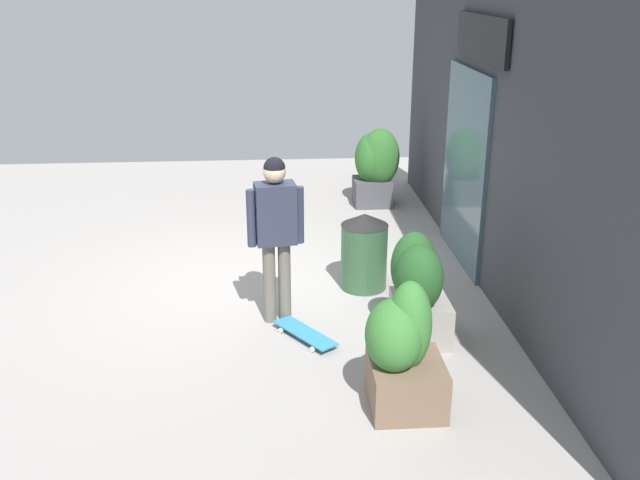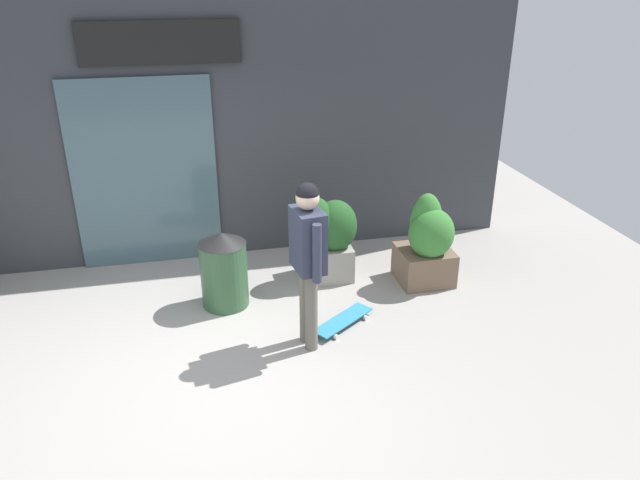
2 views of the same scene
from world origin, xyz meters
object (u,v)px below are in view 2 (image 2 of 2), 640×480
object	(u,v)px
trash_bin	(224,269)
planter_box_right	(427,243)
skateboarder	(308,250)
skateboard	(343,320)
planter_box_left	(326,238)

from	to	relation	value
trash_bin	planter_box_right	bearing A→B (deg)	-0.14
skateboarder	skateboard	xyz separation A→B (m)	(0.44, 0.27, -1.03)
planter_box_left	trash_bin	distance (m)	1.33
skateboard	trash_bin	size ratio (longest dim) A/B	0.85
skateboarder	trash_bin	world-z (taller)	skateboarder
skateboarder	planter_box_left	size ratio (longest dim) A/B	1.62
planter_box_left	skateboarder	bearing A→B (deg)	-110.31
planter_box_right	trash_bin	world-z (taller)	planter_box_right
skateboard	planter_box_right	distance (m)	1.52
skateboard	trash_bin	world-z (taller)	trash_bin
trash_bin	skateboarder	bearing A→B (deg)	-52.77
planter_box_right	skateboarder	bearing A→B (deg)	-149.03
skateboard	trash_bin	distance (m)	1.47
skateboarder	planter_box_left	world-z (taller)	skateboarder
planter_box_left	skateboard	bearing A→B (deg)	-93.72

